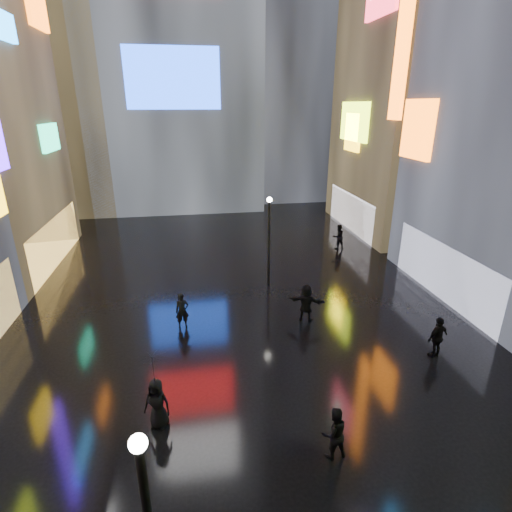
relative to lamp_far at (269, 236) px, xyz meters
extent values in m
plane|color=black|center=(-2.13, -0.27, -2.94)|extent=(140.00, 140.00, 0.00)
cube|color=#FFC659|center=(-13.23, 5.73, -1.44)|extent=(0.20, 10.00, 3.00)
cube|color=#17D28E|center=(-12.98, 7.55, 4.97)|extent=(0.25, 3.00, 1.71)
cube|color=#EA5A0B|center=(-12.98, 9.43, 12.36)|extent=(0.25, 3.32, 1.94)
cube|color=white|center=(8.97, -3.27, -1.44)|extent=(0.20, 9.00, 3.00)
cube|color=#EA5A0B|center=(8.72, 0.85, 5.64)|extent=(0.25, 2.99, 3.26)
cube|color=#EA5A0B|center=(8.72, 3.73, 11.06)|extent=(0.25, 1.40, 10.00)
cube|color=black|center=(13.87, 9.73, 11.06)|extent=(10.00, 12.00, 28.00)
cube|color=white|center=(8.97, 9.73, -1.44)|extent=(0.20, 9.00, 3.00)
cube|color=#BBEA17|center=(8.72, 10.05, 5.71)|extent=(0.25, 4.92, 2.91)
cube|color=#EAA80B|center=(8.72, 10.17, 4.90)|extent=(0.25, 2.63, 2.87)
cube|color=#194CFF|center=(-5.13, 16.63, 9.06)|extent=(8.00, 0.20, 5.00)
cube|color=black|center=(6.87, 25.73, 14.06)|extent=(12.00, 12.00, 34.00)
cube|color=black|center=(-16.13, 21.73, 10.06)|extent=(10.00, 10.00, 26.00)
sphere|color=white|center=(-5.28, -16.08, 2.11)|extent=(0.30, 0.30, 0.30)
cylinder|color=black|center=(0.00, 0.00, -0.44)|extent=(0.16, 0.16, 5.00)
sphere|color=white|center=(0.00, 0.00, 2.11)|extent=(0.30, 0.30, 0.30)
imported|color=black|center=(-0.49, -12.39, -2.09)|extent=(0.89, 0.73, 1.70)
imported|color=black|center=(5.49, -8.25, -2.03)|extent=(1.16, 0.76, 1.83)
imported|color=black|center=(-5.71, -10.30, -2.06)|extent=(1.00, 0.81, 1.77)
imported|color=black|center=(0.97, -4.46, -2.00)|extent=(1.82, 1.22, 1.88)
imported|color=black|center=(-4.95, -4.12, -2.08)|extent=(0.68, 0.50, 1.72)
imported|color=black|center=(6.21, 5.23, -2.03)|extent=(1.01, 0.86, 1.83)
imported|color=black|center=(-5.71, -10.30, -0.70)|extent=(1.14, 1.15, 0.95)
camera|label=1|loc=(-4.27, -21.02, 6.98)|focal=28.00mm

